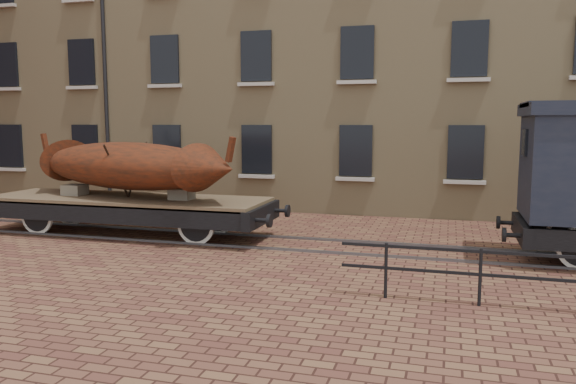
# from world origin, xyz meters

# --- Properties ---
(ground) EXTENTS (90.00, 90.00, 0.00)m
(ground) POSITION_xyz_m (0.00, 0.00, 0.00)
(ground) COLOR #562E25
(warehouse_cream) EXTENTS (40.00, 10.19, 14.00)m
(warehouse_cream) POSITION_xyz_m (3.00, 9.99, 7.00)
(warehouse_cream) COLOR tan
(warehouse_cream) RESTS_ON ground
(rail_track) EXTENTS (30.00, 1.52, 0.06)m
(rail_track) POSITION_xyz_m (0.00, 0.00, 0.03)
(rail_track) COLOR #59595E
(rail_track) RESTS_ON ground
(flatcar_wagon) EXTENTS (8.99, 2.44, 1.36)m
(flatcar_wagon) POSITION_xyz_m (-4.62, -0.00, 0.85)
(flatcar_wagon) COLOR brown
(flatcar_wagon) RESTS_ON ground
(iron_boat) EXTENTS (7.41, 3.73, 1.75)m
(iron_boat) POSITION_xyz_m (-4.57, -0.00, 1.95)
(iron_boat) COLOR maroon
(iron_boat) RESTS_ON flatcar_wagon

